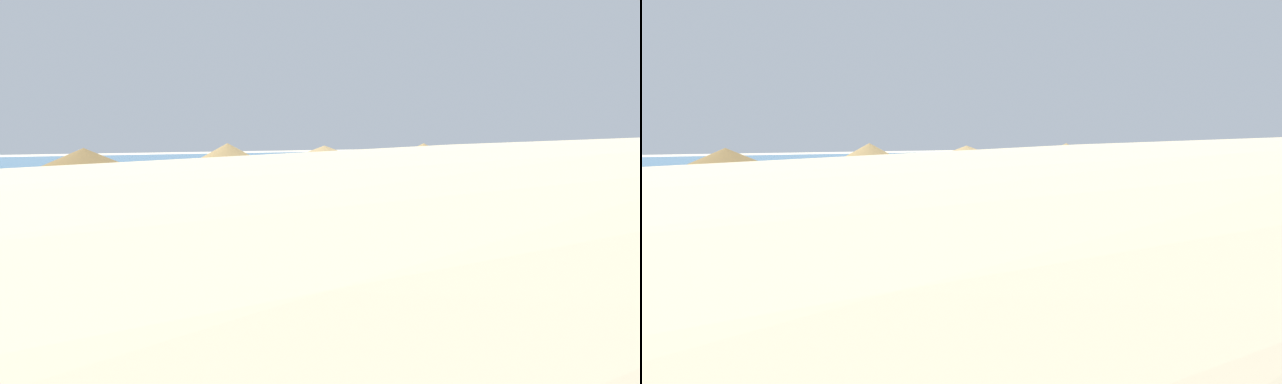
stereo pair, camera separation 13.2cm
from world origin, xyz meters
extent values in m
plane|color=beige|center=(0.00, 0.00, 0.00)|extent=(160.00, 160.00, 0.00)
cube|color=teal|center=(0.00, 38.73, 0.00)|extent=(160.00, 65.16, 0.01)
cylinder|color=brown|center=(-5.27, 2.17, 1.10)|extent=(0.08, 0.08, 2.20)
cone|color=olive|center=(-5.27, 2.17, 2.35)|extent=(2.59, 2.59, 0.58)
cylinder|color=brown|center=(-1.73, 2.52, 1.15)|extent=(0.09, 0.09, 2.30)
cone|color=#9E7F4C|center=(-1.73, 2.52, 2.43)|extent=(2.07, 2.07, 0.57)
cylinder|color=brown|center=(1.28, 2.66, 1.14)|extent=(0.07, 0.07, 2.28)
cone|color=tan|center=(1.28, 2.66, 2.38)|extent=(2.63, 2.63, 0.49)
cylinder|color=brown|center=(4.65, 2.27, 1.15)|extent=(0.09, 0.09, 2.29)
cone|color=#9E7F4C|center=(4.65, 2.27, 2.41)|extent=(1.98, 1.98, 0.53)
cylinder|color=brown|center=(7.91, 2.51, 1.10)|extent=(0.09, 0.09, 2.21)
cone|color=olive|center=(7.91, 2.51, 2.33)|extent=(2.64, 2.64, 0.55)
cylinder|color=brown|center=(10.96, 2.48, 1.01)|extent=(0.07, 0.07, 2.02)
cone|color=olive|center=(10.96, 2.48, 2.14)|extent=(2.65, 2.65, 0.53)
cube|color=blue|center=(-4.40, 0.87, 0.32)|extent=(1.31, 0.88, 0.07)
cube|color=blue|center=(-3.85, 0.76, 0.77)|extent=(0.47, 0.70, 0.86)
cylinder|color=silver|center=(-4.84, 1.25, 0.14)|extent=(0.04, 0.04, 0.29)
cylinder|color=silver|center=(-4.96, 0.72, 0.14)|extent=(0.04, 0.04, 0.29)
cylinder|color=silver|center=(-3.84, 1.03, 0.14)|extent=(0.04, 0.04, 0.29)
cylinder|color=silver|center=(-3.95, 0.50, 0.14)|extent=(0.04, 0.04, 0.29)
cube|color=blue|center=(2.12, 1.57, 0.28)|extent=(1.62, 1.21, 0.07)
cube|color=blue|center=(2.76, 1.29, 0.71)|extent=(0.48, 0.70, 0.85)
cylinder|color=silver|center=(1.66, 2.09, 0.12)|extent=(0.04, 0.04, 0.24)
cylinder|color=silver|center=(1.43, 1.57, 0.12)|extent=(0.04, 0.04, 0.24)
cylinder|color=silver|center=(2.81, 1.58, 0.12)|extent=(0.04, 0.04, 0.24)
cylinder|color=silver|center=(2.57, 1.06, 0.12)|extent=(0.04, 0.04, 0.24)
camera|label=1|loc=(-6.38, -11.13, 2.94)|focal=30.10mm
camera|label=2|loc=(-6.26, -11.19, 2.94)|focal=30.10mm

